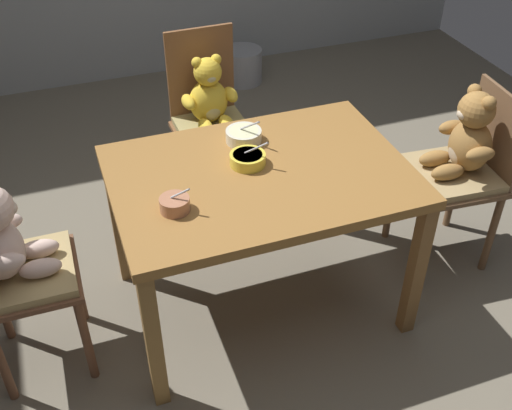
{
  "coord_description": "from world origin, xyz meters",
  "views": [
    {
      "loc": [
        -0.7,
        -1.91,
        2.13
      ],
      "look_at": [
        0.0,
        0.05,
        0.52
      ],
      "focal_mm": 43.92,
      "sensor_mm": 36.0,
      "label": 1
    }
  ],
  "objects": [
    {
      "name": "teddy_chair_near_left",
      "position": [
        -0.98,
        -0.0,
        0.59
      ],
      "size": [
        0.38,
        0.39,
        0.92
      ],
      "rotation": [
        0.0,
        0.0,
        -0.01
      ],
      "color": "brown",
      "rests_on": "ground_plane"
    },
    {
      "name": "porridge_bowl_cream_far_center",
      "position": [
        0.01,
        0.24,
        0.75
      ],
      "size": [
        0.15,
        0.15,
        0.13
      ],
      "color": "beige",
      "rests_on": "dining_table"
    },
    {
      "name": "teddy_chair_near_right",
      "position": [
        0.99,
        0.02,
        0.58
      ],
      "size": [
        0.44,
        0.44,
        0.89
      ],
      "rotation": [
        0.0,
        0.0,
        3.07
      ],
      "color": "brown",
      "rests_on": "ground_plane"
    },
    {
      "name": "dining_table",
      "position": [
        0.0,
        0.0,
        0.64
      ],
      "size": [
        1.18,
        0.82,
        0.72
      ],
      "color": "olive",
      "rests_on": "ground_plane"
    },
    {
      "name": "metal_pail",
      "position": [
        0.65,
        2.15,
        0.13
      ],
      "size": [
        0.28,
        0.28,
        0.25
      ],
      "primitive_type": "cylinder",
      "color": "#93969B",
      "rests_on": "ground_plane"
    },
    {
      "name": "porridge_bowl_yellow_center",
      "position": [
        -0.03,
        0.07,
        0.75
      ],
      "size": [
        0.14,
        0.14,
        0.12
      ],
      "color": "yellow",
      "rests_on": "dining_table"
    },
    {
      "name": "ground_plane",
      "position": [
        0.0,
        0.0,
        -0.02
      ],
      "size": [
        5.2,
        5.2,
        0.04
      ],
      "color": "#6F6756"
    },
    {
      "name": "teddy_chair_far_center",
      "position": [
        0.03,
        0.81,
        0.57
      ],
      "size": [
        0.39,
        0.4,
        0.95
      ],
      "rotation": [
        0.0,
        0.0,
        -1.55
      ],
      "color": "brown",
      "rests_on": "ground_plane"
    },
    {
      "name": "porridge_bowl_terracotta_near_left",
      "position": [
        -0.38,
        -0.13,
        0.75
      ],
      "size": [
        0.11,
        0.11,
        0.11
      ],
      "color": "#B07353",
      "rests_on": "dining_table"
    }
  ]
}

